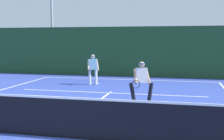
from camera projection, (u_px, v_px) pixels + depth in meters
name	position (u px, v px, depth m)	size (l,w,h in m)	color
ground_plane	(50.00, 137.00, 7.10)	(80.00, 80.00, 0.00)	#3449A7
court_line_baseline_far	(127.00, 80.00, 17.29)	(10.20, 0.10, 0.01)	white
court_line_service	(109.00, 93.00, 12.97)	(8.32, 0.10, 0.01)	white
court_line_centre	(90.00, 107.00, 10.20)	(0.10, 6.40, 0.01)	white
tennis_net	(50.00, 116.00, 7.05)	(11.18, 0.09, 1.11)	#1E4723
player_near	(141.00, 81.00, 10.63)	(0.90, 0.89, 1.55)	black
player_far	(93.00, 68.00, 15.34)	(0.64, 0.87, 1.56)	silver
tennis_ball	(143.00, 109.00, 9.75)	(0.07, 0.07, 0.07)	#D1E033
back_fence_windscreen	(132.00, 52.00, 18.65)	(19.04, 0.12, 3.15)	#1F4323
light_pole	(52.00, 11.00, 21.45)	(0.55, 0.44, 7.14)	#9EA39E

